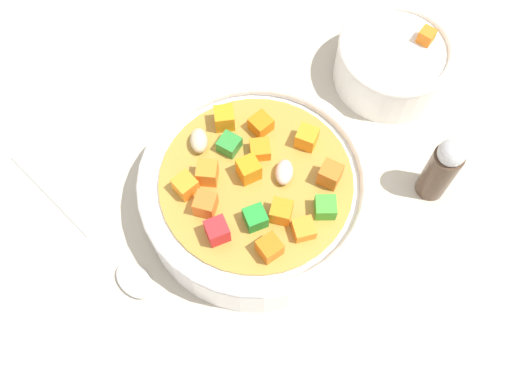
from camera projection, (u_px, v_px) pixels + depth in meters
ground_plane at (256, 209)px, 52.75cm from camera, size 140.00×140.00×2.00cm
soup_bowl_main at (256, 191)px, 48.99cm from camera, size 19.88×19.88×7.16cm
spoon at (100, 245)px, 49.76cm from camera, size 19.55×2.63×1.01cm
side_bowl_small at (393, 61)px, 55.43cm from camera, size 11.32×11.32×5.75cm
pepper_shaker at (442, 168)px, 48.95cm from camera, size 2.66×2.66×8.01cm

